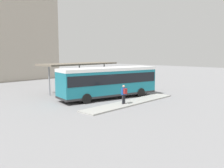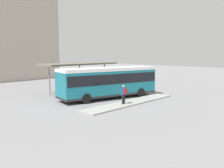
{
  "view_description": "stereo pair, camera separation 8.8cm",
  "coord_description": "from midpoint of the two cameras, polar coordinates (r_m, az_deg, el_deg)",
  "views": [
    {
      "loc": [
        -18.0,
        -16.94,
        4.55
      ],
      "look_at": [
        0.51,
        0.0,
        1.39
      ],
      "focal_mm": 40.0,
      "sensor_mm": 36.0,
      "label": 1
    },
    {
      "loc": [
        -17.94,
        -17.0,
        4.55
      ],
      "look_at": [
        0.51,
        0.0,
        1.39
      ],
      "focal_mm": 40.0,
      "sensor_mm": 36.0,
      "label": 2
    }
  ],
  "objects": [
    {
      "name": "bicycle_orange",
      "position": [
        33.44,
        5.04,
        -0.02
      ],
      "size": [
        0.48,
        1.73,
        0.74
      ],
      "rotation": [
        0.0,
        0.0,
        -1.64
      ],
      "color": "black",
      "rests_on": "ground_plane"
    },
    {
      "name": "bicycle_yellow",
      "position": [
        34.24,
        2.84,
        0.18
      ],
      "size": [
        0.48,
        1.74,
        0.76
      ],
      "rotation": [
        0.0,
        0.0,
        1.74
      ],
      "color": "black",
      "rests_on": "ground_plane"
    },
    {
      "name": "curb_island",
      "position": [
        22.74,
        4.3,
        -4.23
      ],
      "size": [
        11.13,
        1.8,
        0.12
      ],
      "color": "#9E9E99",
      "rests_on": "ground_plane"
    },
    {
      "name": "pedestrian_waiting",
      "position": [
        21.58,
        2.64,
        -2.12
      ],
      "size": [
        0.43,
        0.46,
        1.65
      ],
      "rotation": [
        0.0,
        0.0,
        1.43
      ],
      "color": "#232328",
      "rests_on": "curb_island"
    },
    {
      "name": "city_bus",
      "position": [
        24.87,
        -0.88,
        0.85
      ],
      "size": [
        10.53,
        4.94,
        3.09
      ],
      "rotation": [
        0.0,
        0.0,
        -0.24
      ],
      "color": "#197284",
      "rests_on": "ground_plane"
    },
    {
      "name": "station_shelter",
      "position": [
        29.75,
        -7.55,
        4.45
      ],
      "size": [
        9.85,
        3.07,
        3.33
      ],
      "color": "#706656",
      "rests_on": "ground_plane"
    },
    {
      "name": "bicycle_red",
      "position": [
        32.95,
        6.03,
        -0.19
      ],
      "size": [
        0.48,
        1.59,
        0.69
      ],
      "rotation": [
        0.0,
        0.0,
        -1.72
      ],
      "color": "black",
      "rests_on": "ground_plane"
    },
    {
      "name": "bicycle_black",
      "position": [
        33.75,
        3.81,
        0.06
      ],
      "size": [
        0.48,
        1.74,
        0.75
      ],
      "rotation": [
        0.0,
        0.0,
        -1.63
      ],
      "color": "black",
      "rests_on": "ground_plane"
    },
    {
      "name": "ground_plane",
      "position": [
        25.13,
        -0.89,
        -3.25
      ],
      "size": [
        120.0,
        120.0,
        0.0
      ],
      "primitive_type": "plane",
      "color": "gray"
    }
  ]
}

